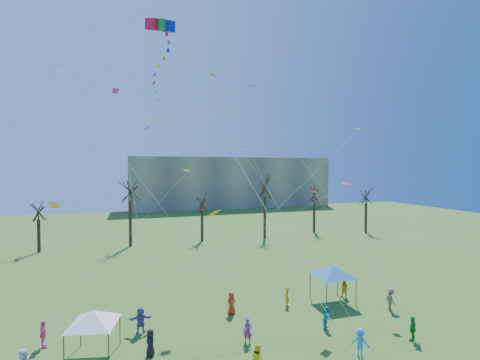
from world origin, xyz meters
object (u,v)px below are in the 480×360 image
object	(u,v)px
distant_building	(231,182)
canopy_tent_white	(93,317)
big_box_kite	(163,82)
canopy_tent_blue	(333,270)

from	to	relation	value
distant_building	canopy_tent_white	xyz separation A→B (m)	(-31.63, -75.88, -5.03)
distant_building	big_box_kite	xyz separation A→B (m)	(-27.01, -73.02, 10.61)
distant_building	canopy_tent_white	world-z (taller)	distant_building
distant_building	canopy_tent_white	size ratio (longest dim) A/B	15.81
big_box_kite	canopy_tent_blue	distance (m)	21.14
distant_building	canopy_tent_blue	distance (m)	74.30
big_box_kite	canopy_tent_white	bearing A→B (deg)	-148.21
big_box_kite	canopy_tent_white	world-z (taller)	big_box_kite
distant_building	canopy_tent_blue	xyz separation A→B (m)	(-12.46, -73.09, -4.73)
canopy_tent_white	canopy_tent_blue	world-z (taller)	canopy_tent_blue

